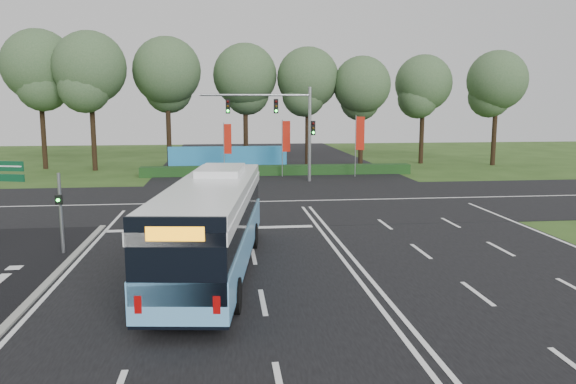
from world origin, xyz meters
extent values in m
plane|color=#294416|center=(0.00, 0.00, 0.00)|extent=(120.00, 120.00, 0.00)
cube|color=black|center=(0.00, 0.00, 0.02)|extent=(20.00, 120.00, 0.04)
cube|color=black|center=(0.00, 12.00, 0.03)|extent=(120.00, 14.00, 0.05)
cube|color=gray|center=(-10.10, -3.00, 0.06)|extent=(0.25, 18.00, 0.12)
cube|color=#63ADE6|center=(-4.79, -1.82, 1.06)|extent=(3.96, 12.13, 1.09)
cube|color=black|center=(-4.79, -1.82, 0.57)|extent=(3.92, 12.07, 0.30)
cube|color=black|center=(-4.79, -1.82, 2.05)|extent=(3.84, 11.94, 0.94)
cube|color=white|center=(-4.79, -1.82, 2.65)|extent=(3.96, 12.13, 0.35)
cube|color=white|center=(-4.79, -1.82, 3.00)|extent=(3.85, 11.65, 0.35)
cube|color=white|center=(-4.48, 0.65, 3.30)|extent=(1.95, 3.15, 0.25)
cube|color=black|center=(-5.53, -7.67, 2.10)|extent=(2.40, 0.42, 2.18)
cube|color=orange|center=(-5.53, -7.71, 2.80)|extent=(1.39, 0.23, 0.35)
cylinder|color=black|center=(-5.51, 1.68, 0.52)|extent=(0.41, 1.06, 1.03)
cylinder|color=black|center=(-3.21, 1.39, 0.52)|extent=(0.41, 1.06, 1.03)
cylinder|color=black|center=(-6.41, -5.41, 0.52)|extent=(0.41, 1.06, 1.03)
cylinder|color=black|center=(-4.11, -5.70, 0.52)|extent=(0.41, 1.06, 1.03)
cylinder|color=gray|center=(-10.64, 1.33, 1.60)|extent=(0.13, 0.13, 3.19)
cube|color=black|center=(-10.64, 1.15, 2.19)|extent=(0.27, 0.19, 0.36)
sphere|color=#19F233|center=(-10.64, 1.05, 2.19)|extent=(0.13, 0.13, 0.13)
cube|color=#0B3E23|center=(-11.84, -1.00, 3.73)|extent=(1.65, 0.52, 0.34)
cube|color=#0B3E23|center=(-11.84, -1.00, 3.34)|extent=(1.65, 0.52, 0.25)
cube|color=white|center=(-11.84, -1.03, 3.73)|extent=(1.53, 0.44, 0.05)
cylinder|color=gray|center=(-4.33, 23.15, 2.16)|extent=(0.07, 0.07, 4.33)
cube|color=red|center=(-4.02, 23.06, 3.08)|extent=(0.56, 0.20, 2.31)
cylinder|color=gray|center=(0.25, 23.35, 2.27)|extent=(0.07, 0.07, 4.54)
cube|color=red|center=(0.59, 23.35, 3.23)|extent=(0.61, 0.05, 2.42)
cylinder|color=gray|center=(6.01, 22.66, 2.44)|extent=(0.08, 0.08, 4.88)
cube|color=red|center=(6.35, 22.54, 3.47)|extent=(0.63, 0.25, 2.60)
cylinder|color=gray|center=(2.00, 20.50, 3.50)|extent=(0.24, 0.24, 7.00)
cylinder|color=gray|center=(-2.00, 20.50, 6.40)|extent=(8.00, 0.16, 0.16)
cube|color=black|center=(-0.50, 20.50, 5.60)|extent=(0.32, 0.28, 1.05)
cube|color=black|center=(-4.00, 20.50, 5.60)|extent=(0.32, 0.28, 1.05)
cube|color=black|center=(2.25, 20.50, 4.00)|extent=(0.32, 0.28, 1.05)
cube|color=#173513|center=(0.00, 24.50, 0.40)|extent=(22.00, 1.20, 0.80)
cube|color=#217AB7|center=(-4.00, 27.00, 1.10)|extent=(10.00, 0.30, 2.20)
cylinder|color=black|center=(-20.23, 31.36, 4.30)|extent=(0.44, 0.44, 8.59)
sphere|color=#34512F|center=(-20.23, 31.36, 9.05)|extent=(6.33, 6.33, 6.33)
cylinder|color=black|center=(-15.55, 29.63, 4.19)|extent=(0.44, 0.44, 8.38)
sphere|color=#34512F|center=(-15.55, 29.63, 8.82)|extent=(6.18, 6.18, 6.18)
cylinder|color=black|center=(-9.29, 31.35, 4.12)|extent=(0.44, 0.44, 8.24)
sphere|color=#34512F|center=(-9.29, 31.35, 8.68)|extent=(6.07, 6.07, 6.07)
cylinder|color=black|center=(-2.28, 31.89, 3.97)|extent=(0.44, 0.44, 7.93)
sphere|color=#34512F|center=(-2.28, 31.89, 8.35)|extent=(5.84, 5.84, 5.84)
cylinder|color=black|center=(3.44, 31.12, 3.85)|extent=(0.44, 0.44, 7.69)
sphere|color=#34512F|center=(3.44, 31.12, 8.10)|extent=(5.67, 5.67, 5.67)
cylinder|color=black|center=(8.28, 30.13, 3.55)|extent=(0.44, 0.44, 7.09)
sphere|color=#34512F|center=(8.28, 30.13, 7.47)|extent=(5.23, 5.23, 5.23)
cylinder|color=black|center=(14.76, 31.97, 3.66)|extent=(0.44, 0.44, 7.33)
sphere|color=#34512F|center=(14.76, 31.97, 7.71)|extent=(5.40, 5.40, 5.40)
cylinder|color=black|center=(21.01, 29.69, 3.76)|extent=(0.44, 0.44, 7.51)
sphere|color=#34512F|center=(21.01, 29.69, 7.91)|extent=(5.53, 5.53, 5.53)
camera|label=1|loc=(-4.37, -20.73, 5.83)|focal=35.00mm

